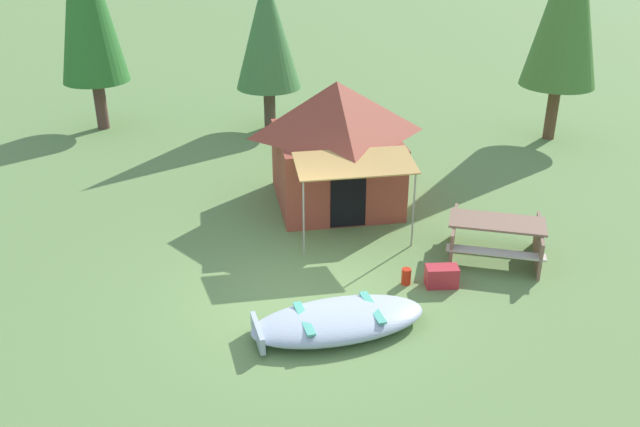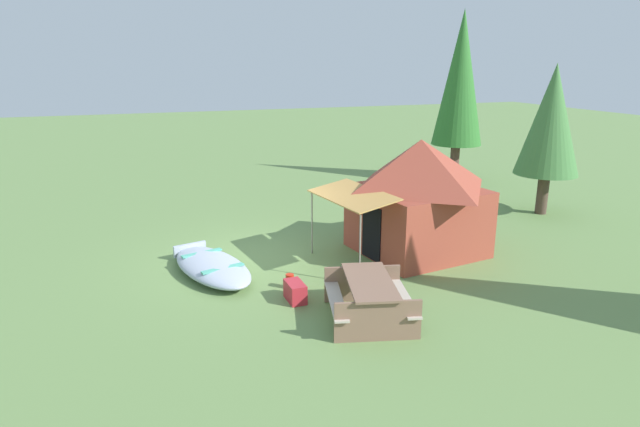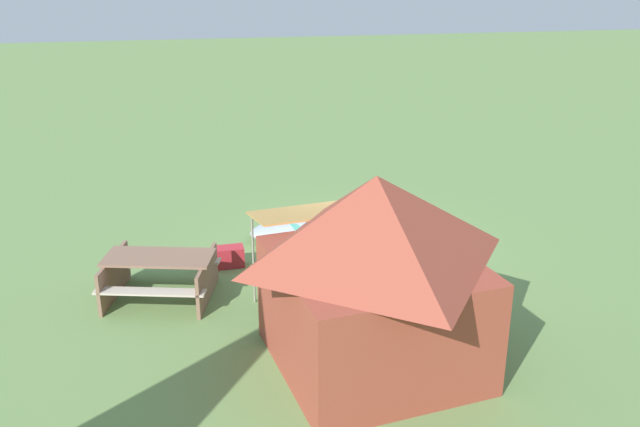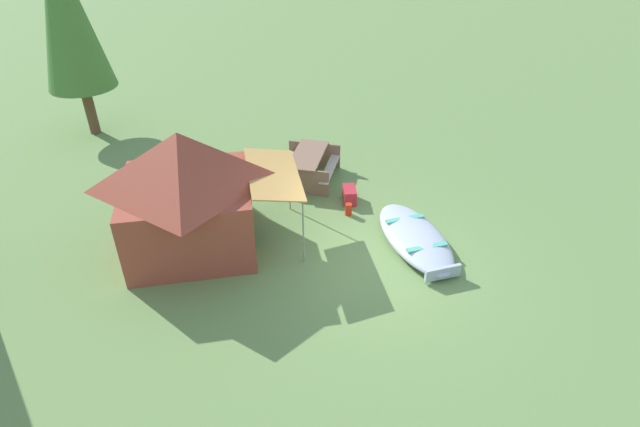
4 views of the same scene
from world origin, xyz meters
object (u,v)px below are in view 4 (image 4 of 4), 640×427
picnic_table (308,164)px  fuel_can (348,209)px  beached_rowboat (415,238)px  pine_tree_far_center (65,11)px  canvas_cabin_tent (186,190)px  cooler_box (349,195)px

picnic_table → fuel_can: size_ratio=6.89×
beached_rowboat → pine_tree_far_center: size_ratio=0.51×
canvas_cabin_tent → cooler_box: bearing=-64.8°
picnic_table → canvas_cabin_tent: bearing=138.1°
beached_rowboat → canvas_cabin_tent: canvas_cabin_tent is taller
picnic_table → fuel_can: (-1.88, -0.98, -0.33)m
beached_rowboat → cooler_box: cooler_box is taller
pine_tree_far_center → picnic_table: bearing=-115.9°
picnic_table → cooler_box: (-1.24, -1.06, -0.29)m
cooler_box → pine_tree_far_center: 10.05m
cooler_box → pine_tree_far_center: pine_tree_far_center is taller
fuel_can → picnic_table: bearing=27.7°
canvas_cabin_tent → fuel_can: 4.07m
canvas_cabin_tent → pine_tree_far_center: (6.43, 4.35, 2.41)m
cooler_box → fuel_can: (-0.64, 0.08, -0.04)m
canvas_cabin_tent → cooler_box: (1.77, -3.76, -1.28)m
fuel_can → beached_rowboat: bearing=-132.7°
pine_tree_far_center → beached_rowboat: bearing=-125.0°
cooler_box → fuel_can: size_ratio=1.87×
canvas_cabin_tent → picnic_table: size_ratio=2.00×
beached_rowboat → fuel_can: beached_rowboat is taller
picnic_table → fuel_can: picnic_table is taller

